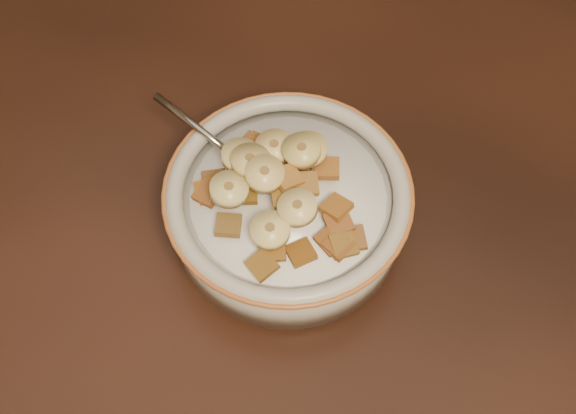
# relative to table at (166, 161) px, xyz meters

# --- Properties ---
(floor) EXTENTS (4.00, 4.50, 0.10)m
(floor) POSITION_rel_table_xyz_m (0.00, 0.00, -0.78)
(floor) COLOR #422816
(floor) RESTS_ON ground
(table) EXTENTS (1.43, 0.94, 0.04)m
(table) POSITION_rel_table_xyz_m (0.00, 0.00, 0.00)
(table) COLOR #341A10
(table) RESTS_ON floor
(cereal_bowl) EXTENTS (0.20, 0.20, 0.05)m
(cereal_bowl) POSITION_rel_table_xyz_m (0.13, -0.05, 0.04)
(cereal_bowl) COLOR #AEAAA5
(cereal_bowl) RESTS_ON table
(milk) EXTENTS (0.16, 0.16, 0.00)m
(milk) POSITION_rel_table_xyz_m (0.13, -0.05, 0.07)
(milk) COLOR white
(milk) RESTS_ON cereal_bowl
(spoon) EXTENTS (0.06, 0.05, 0.01)m
(spoon) POSITION_rel_table_xyz_m (0.10, -0.03, 0.07)
(spoon) COLOR #979797
(spoon) RESTS_ON cereal_bowl
(cereal_square_0) EXTENTS (0.03, 0.03, 0.01)m
(cereal_square_0) POSITION_rel_table_xyz_m (0.13, -0.12, 0.08)
(cereal_square_0) COLOR brown
(cereal_square_0) RESTS_ON milk
(cereal_square_1) EXTENTS (0.03, 0.03, 0.01)m
(cereal_square_1) POSITION_rel_table_xyz_m (0.14, -0.10, 0.08)
(cereal_square_1) COLOR brown
(cereal_square_1) RESTS_ON milk
(cereal_square_2) EXTENTS (0.03, 0.03, 0.01)m
(cereal_square_2) POSITION_rel_table_xyz_m (0.19, -0.08, 0.07)
(cereal_square_2) COLOR brown
(cereal_square_2) RESTS_ON milk
(cereal_square_3) EXTENTS (0.02, 0.02, 0.01)m
(cereal_square_3) POSITION_rel_table_xyz_m (0.10, -0.09, 0.08)
(cereal_square_3) COLOR brown
(cereal_square_3) RESTS_ON milk
(cereal_square_4) EXTENTS (0.02, 0.02, 0.01)m
(cereal_square_4) POSITION_rel_table_xyz_m (0.16, -0.02, 0.08)
(cereal_square_4) COLOR brown
(cereal_square_4) RESTS_ON milk
(cereal_square_5) EXTENTS (0.03, 0.03, 0.01)m
(cereal_square_5) POSITION_rel_table_xyz_m (0.18, -0.08, 0.07)
(cereal_square_5) COLOR brown
(cereal_square_5) RESTS_ON milk
(cereal_square_6) EXTENTS (0.03, 0.03, 0.01)m
(cereal_square_6) POSITION_rel_table_xyz_m (0.18, -0.06, 0.08)
(cereal_square_6) COLOR brown
(cereal_square_6) RESTS_ON milk
(cereal_square_7) EXTENTS (0.03, 0.03, 0.01)m
(cereal_square_7) POSITION_rel_table_xyz_m (0.07, -0.06, 0.07)
(cereal_square_7) COLOR brown
(cereal_square_7) RESTS_ON milk
(cereal_square_8) EXTENTS (0.03, 0.03, 0.01)m
(cereal_square_8) POSITION_rel_table_xyz_m (0.18, -0.05, 0.08)
(cereal_square_8) COLOR brown
(cereal_square_8) RESTS_ON milk
(cereal_square_9) EXTENTS (0.03, 0.03, 0.01)m
(cereal_square_9) POSITION_rel_table_xyz_m (0.10, -0.06, 0.08)
(cereal_square_9) COLOR brown
(cereal_square_9) RESTS_ON milk
(cereal_square_10) EXTENTS (0.03, 0.03, 0.01)m
(cereal_square_10) POSITION_rel_table_xyz_m (0.18, -0.08, 0.07)
(cereal_square_10) COLOR brown
(cereal_square_10) RESTS_ON milk
(cereal_square_11) EXTENTS (0.02, 0.02, 0.01)m
(cereal_square_11) POSITION_rel_table_xyz_m (0.14, -0.02, 0.08)
(cereal_square_11) COLOR brown
(cereal_square_11) RESTS_ON milk
(cereal_square_12) EXTENTS (0.03, 0.03, 0.01)m
(cereal_square_12) POSITION_rel_table_xyz_m (0.13, -0.06, 0.09)
(cereal_square_12) COLOR brown
(cereal_square_12) RESTS_ON milk
(cereal_square_13) EXTENTS (0.03, 0.03, 0.01)m
(cereal_square_13) POSITION_rel_table_xyz_m (0.19, -0.07, 0.07)
(cereal_square_13) COLOR brown
(cereal_square_13) RESTS_ON milk
(cereal_square_14) EXTENTS (0.03, 0.03, 0.01)m
(cereal_square_14) POSITION_rel_table_xyz_m (0.15, -0.04, 0.09)
(cereal_square_14) COLOR olive
(cereal_square_14) RESTS_ON milk
(cereal_square_15) EXTENTS (0.03, 0.03, 0.01)m
(cereal_square_15) POSITION_rel_table_xyz_m (0.07, -0.05, 0.07)
(cereal_square_15) COLOR brown
(cereal_square_15) RESTS_ON milk
(cereal_square_16) EXTENTS (0.03, 0.03, 0.01)m
(cereal_square_16) POSITION_rel_table_xyz_m (0.07, -0.06, 0.07)
(cereal_square_16) COLOR brown
(cereal_square_16) RESTS_ON milk
(cereal_square_17) EXTENTS (0.03, 0.03, 0.01)m
(cereal_square_17) POSITION_rel_table_xyz_m (0.10, -0.01, 0.08)
(cereal_square_17) COLOR brown
(cereal_square_17) RESTS_ON milk
(cereal_square_18) EXTENTS (0.03, 0.03, 0.01)m
(cereal_square_18) POSITION_rel_table_xyz_m (0.09, -0.01, 0.08)
(cereal_square_18) COLOR brown
(cereal_square_18) RESTS_ON milk
(cereal_square_19) EXTENTS (0.03, 0.03, 0.01)m
(cereal_square_19) POSITION_rel_table_xyz_m (0.12, -0.02, 0.09)
(cereal_square_19) COLOR brown
(cereal_square_19) RESTS_ON milk
(cereal_square_20) EXTENTS (0.02, 0.03, 0.01)m
(cereal_square_20) POSITION_rel_table_xyz_m (0.13, -0.01, 0.08)
(cereal_square_20) COLOR brown
(cereal_square_20) RESTS_ON milk
(cereal_square_21) EXTENTS (0.03, 0.03, 0.01)m
(cereal_square_21) POSITION_rel_table_xyz_m (0.10, -0.03, 0.08)
(cereal_square_21) COLOR brown
(cereal_square_21) RESTS_ON milk
(cereal_square_22) EXTENTS (0.03, 0.03, 0.01)m
(cereal_square_22) POSITION_rel_table_xyz_m (0.16, -0.10, 0.07)
(cereal_square_22) COLOR brown
(cereal_square_22) RESTS_ON milk
(cereal_square_23) EXTENTS (0.03, 0.03, 0.01)m
(cereal_square_23) POSITION_rel_table_xyz_m (0.13, -0.05, 0.10)
(cereal_square_23) COLOR olive
(cereal_square_23) RESTS_ON milk
(banana_slice_0) EXTENTS (0.04, 0.04, 0.01)m
(banana_slice_0) POSITION_rel_table_xyz_m (0.11, -0.02, 0.09)
(banana_slice_0) COLOR #E6C477
(banana_slice_0) RESTS_ON milk
(banana_slice_1) EXTENTS (0.04, 0.04, 0.01)m
(banana_slice_1) POSITION_rel_table_xyz_m (0.14, -0.02, 0.10)
(banana_slice_1) COLOR tan
(banana_slice_1) RESTS_ON milk
(banana_slice_2) EXTENTS (0.04, 0.04, 0.01)m
(banana_slice_2) POSITION_rel_table_xyz_m (0.09, -0.07, 0.09)
(banana_slice_2) COLOR #D3C77A
(banana_slice_2) RESTS_ON milk
(banana_slice_3) EXTENTS (0.04, 0.04, 0.01)m
(banana_slice_3) POSITION_rel_table_xyz_m (0.13, -0.09, 0.09)
(banana_slice_3) COLOR #DEC56C
(banana_slice_3) RESTS_ON milk
(banana_slice_4) EXTENTS (0.04, 0.04, 0.01)m
(banana_slice_4) POSITION_rel_table_xyz_m (0.09, -0.03, 0.09)
(banana_slice_4) COLOR #EADD81
(banana_slice_4) RESTS_ON milk
(banana_slice_5) EXTENTS (0.04, 0.04, 0.02)m
(banana_slice_5) POSITION_rel_table_xyz_m (0.14, -0.02, 0.10)
(banana_slice_5) COLOR #DABF6C
(banana_slice_5) RESTS_ON milk
(banana_slice_6) EXTENTS (0.04, 0.04, 0.01)m
(banana_slice_6) POSITION_rel_table_xyz_m (0.15, -0.07, 0.09)
(banana_slice_6) COLOR #F5D883
(banana_slice_6) RESTS_ON milk
(banana_slice_7) EXTENTS (0.03, 0.03, 0.01)m
(banana_slice_7) POSITION_rel_table_xyz_m (0.12, -0.05, 0.10)
(banana_slice_7) COLOR #E4CF84
(banana_slice_7) RESTS_ON milk
(banana_slice_8) EXTENTS (0.04, 0.04, 0.01)m
(banana_slice_8) POSITION_rel_table_xyz_m (0.10, -0.04, 0.10)
(banana_slice_8) COLOR #DBC482
(banana_slice_8) RESTS_ON milk
(banana_slice_9) EXTENTS (0.04, 0.04, 0.01)m
(banana_slice_9) POSITION_rel_table_xyz_m (0.10, -0.04, 0.09)
(banana_slice_9) COLOR #D4C574
(banana_slice_9) RESTS_ON milk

